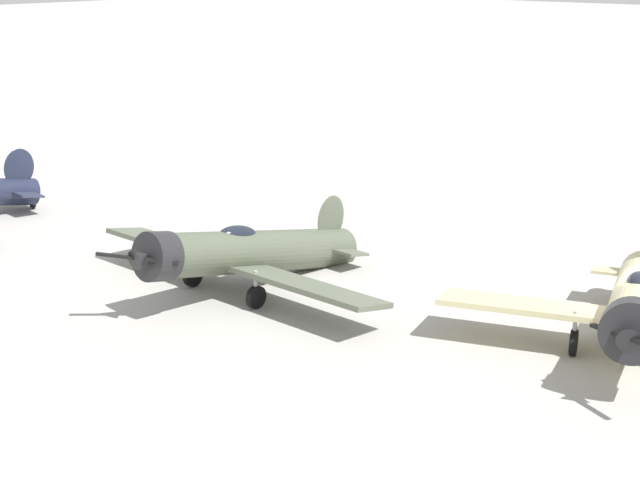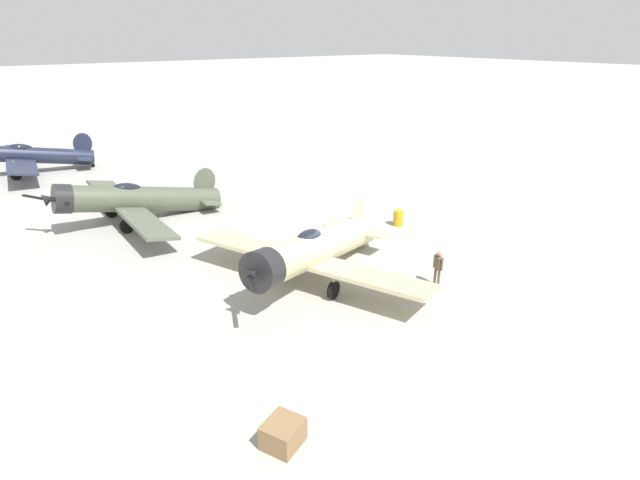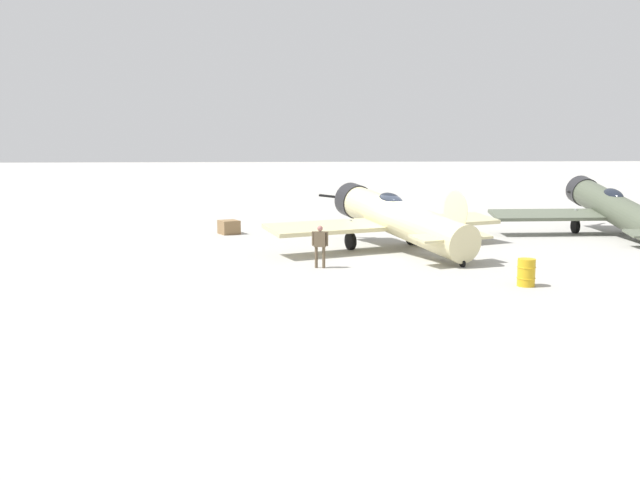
{
  "view_description": "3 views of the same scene",
  "coord_description": "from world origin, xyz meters",
  "px_view_note": "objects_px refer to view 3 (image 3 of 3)",
  "views": [
    {
      "loc": [
        -10.97,
        27.73,
        11.65
      ],
      "look_at": [
        11.27,
        1.91,
        1.6
      ],
      "focal_mm": 54.69,
      "sensor_mm": 36.0,
      "label": 1
    },
    {
      "loc": [
        -17.02,
        13.1,
        10.63
      ],
      "look_at": [
        0.0,
        0.0,
        1.8
      ],
      "focal_mm": 28.21,
      "sensor_mm": 36.0,
      "label": 2
    },
    {
      "loc": [
        -6.99,
        -28.88,
        4.62
      ],
      "look_at": [
        -4.07,
        -3.56,
        1.1
      ],
      "focal_mm": 37.29,
      "sensor_mm": 36.0,
      "label": 3
    }
  ],
  "objects_px": {
    "fuel_drum": "(526,272)",
    "airplane_foreground": "(395,218)",
    "airplane_mid_apron": "(617,210)",
    "ground_crew_mechanic": "(320,242)",
    "equipment_crate": "(229,227)"
  },
  "relations": [
    {
      "from": "airplane_foreground",
      "to": "airplane_mid_apron",
      "type": "bearing_deg",
      "value": -94.16
    },
    {
      "from": "fuel_drum",
      "to": "airplane_foreground",
      "type": "bearing_deg",
      "value": 107.69
    },
    {
      "from": "airplane_foreground",
      "to": "fuel_drum",
      "type": "distance_m",
      "value": 8.74
    },
    {
      "from": "airplane_mid_apron",
      "to": "fuel_drum",
      "type": "height_order",
      "value": "airplane_mid_apron"
    },
    {
      "from": "fuel_drum",
      "to": "airplane_mid_apron",
      "type": "bearing_deg",
      "value": 49.53
    },
    {
      "from": "airplane_foreground",
      "to": "airplane_mid_apron",
      "type": "xyz_separation_m",
      "value": [
        12.89,
        3.76,
        -0.15
      ]
    },
    {
      "from": "airplane_foreground",
      "to": "fuel_drum",
      "type": "xyz_separation_m",
      "value": [
        2.64,
        -8.26,
        -1.03
      ]
    },
    {
      "from": "ground_crew_mechanic",
      "to": "fuel_drum",
      "type": "relative_size",
      "value": 1.78
    },
    {
      "from": "airplane_mid_apron",
      "to": "ground_crew_mechanic",
      "type": "distance_m",
      "value": 18.51
    },
    {
      "from": "equipment_crate",
      "to": "fuel_drum",
      "type": "height_order",
      "value": "fuel_drum"
    },
    {
      "from": "airplane_foreground",
      "to": "equipment_crate",
      "type": "bearing_deg",
      "value": 27.76
    },
    {
      "from": "ground_crew_mechanic",
      "to": "equipment_crate",
      "type": "relative_size",
      "value": 1.24
    },
    {
      "from": "fuel_drum",
      "to": "ground_crew_mechanic",
      "type": "bearing_deg",
      "value": 147.11
    },
    {
      "from": "airplane_foreground",
      "to": "ground_crew_mechanic",
      "type": "relative_size",
      "value": 7.04
    },
    {
      "from": "airplane_mid_apron",
      "to": "equipment_crate",
      "type": "height_order",
      "value": "airplane_mid_apron"
    }
  ]
}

